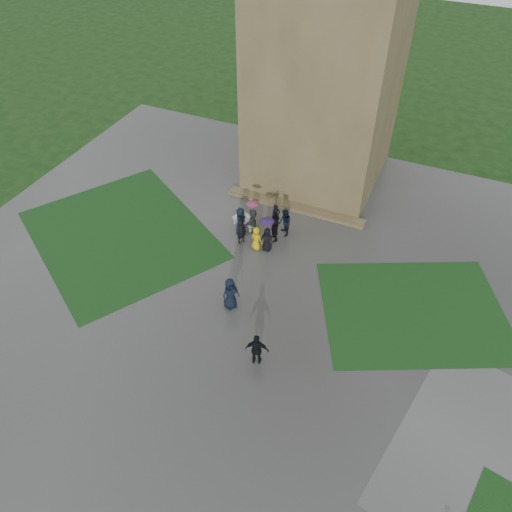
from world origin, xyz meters
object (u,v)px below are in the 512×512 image
at_px(tower, 330,39).
at_px(pedestrian_mid, 230,294).
at_px(bench, 245,220).
at_px(pedestrian_near, 257,350).

xyz_separation_m(tower, pedestrian_mid, (-0.04, -13.45, -8.04)).
distance_m(tower, bench, 11.42).
distance_m(tower, pedestrian_mid, 15.67).
xyz_separation_m(bench, pedestrian_mid, (2.05, -6.13, 0.47)).
height_order(tower, pedestrian_near, tower).
xyz_separation_m(bench, pedestrian_near, (4.63, -8.70, 0.44)).
bearing_deg(pedestrian_mid, bench, 51.41).
xyz_separation_m(tower, bench, (-2.09, -7.32, -8.52)).
bearing_deg(tower, bench, -105.96).
height_order(tower, bench, tower).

